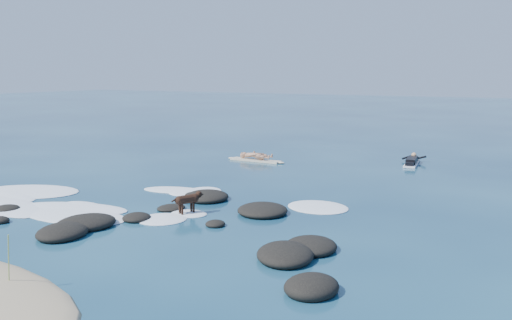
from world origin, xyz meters
The scene contains 6 objects.
ground centered at (0.00, 0.00, 0.00)m, with size 160.00×160.00×0.00m, color #0A2642.
reef_rocks centered at (2.03, -1.89, 0.09)m, with size 14.81×7.13×0.43m.
breaking_foam centered at (-2.09, -1.00, 0.01)m, with size 12.72×6.82×0.12m.
standing_surfer_rig centered at (-1.48, 8.71, 0.66)m, with size 2.95×0.60×1.68m.
paddling_surfer_rig centered at (4.94, 11.23, 0.14)m, with size 1.08×2.45×0.42m.
dog centered at (1.53, -0.72, 0.45)m, with size 0.56×0.99×0.67m.
Camera 1 is at (10.81, -13.61, 4.04)m, focal length 40.00 mm.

